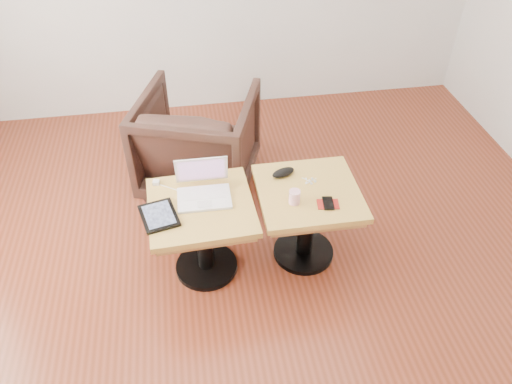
{
  "coord_description": "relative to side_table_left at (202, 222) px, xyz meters",
  "views": [
    {
      "loc": [
        -0.37,
        -1.96,
        2.45
      ],
      "look_at": [
        -0.02,
        0.19,
        0.6
      ],
      "focal_mm": 35.0,
      "sensor_mm": 36.0,
      "label": 1
    }
  ],
  "objects": [
    {
      "name": "room_shell",
      "position": [
        0.34,
        -0.19,
        0.94
      ],
      "size": [
        4.52,
        4.52,
        2.71
      ],
      "color": "maroon",
      "rests_on": "ground"
    },
    {
      "name": "side_table_left",
      "position": [
        0.0,
        0.0,
        0.0
      ],
      "size": [
        0.62,
        0.62,
        0.55
      ],
      "rotation": [
        0.0,
        0.0,
        0.04
      ],
      "color": "black",
      "rests_on": "ground"
    },
    {
      "name": "side_table_right",
      "position": [
        0.64,
        0.02,
        0.0
      ],
      "size": [
        0.6,
        0.6,
        0.55
      ],
      "rotation": [
        0.0,
        0.0,
        -0.0
      ],
      "color": "black",
      "rests_on": "ground"
    },
    {
      "name": "laptop",
      "position": [
        0.02,
        0.09,
        0.18
      ],
      "size": [
        0.31,
        0.28,
        0.22
      ],
      "rotation": [
        0.0,
        0.0,
        -0.02
      ],
      "color": "white",
      "rests_on": "side_table_left"
    },
    {
      "name": "tablet",
      "position": [
        -0.24,
        -0.07,
        0.14
      ],
      "size": [
        0.24,
        0.28,
        0.02
      ],
      "rotation": [
        0.0,
        0.0,
        0.23
      ],
      "color": "black",
      "rests_on": "side_table_left"
    },
    {
      "name": "charging_adapter",
      "position": [
        -0.25,
        0.23,
        0.15
      ],
      "size": [
        0.04,
        0.04,
        0.02
      ],
      "primitive_type": "cube",
      "rotation": [
        0.0,
        0.0,
        -0.2
      ],
      "color": "white",
      "rests_on": "side_table_left"
    },
    {
      "name": "glasses_case",
      "position": [
        0.52,
        0.19,
        0.16
      ],
      "size": [
        0.16,
        0.11,
        0.05
      ],
      "primitive_type": "ellipsoid",
      "rotation": [
        0.0,
        0.0,
        0.35
      ],
      "color": "black",
      "rests_on": "side_table_right"
    },
    {
      "name": "striped_cup",
      "position": [
        0.53,
        -0.07,
        0.18
      ],
      "size": [
        0.07,
        0.07,
        0.08
      ],
      "primitive_type": "cylinder",
      "rotation": [
        0.0,
        0.0,
        -0.05
      ],
      "color": "pink",
      "rests_on": "side_table_right"
    },
    {
      "name": "earbuds_tangle",
      "position": [
        0.67,
        0.1,
        0.14
      ],
      "size": [
        0.08,
        0.06,
        0.02
      ],
      "color": "white",
      "rests_on": "side_table_right"
    },
    {
      "name": "phone_on_sleeve",
      "position": [
        0.72,
        -0.12,
        0.14
      ],
      "size": [
        0.13,
        0.12,
        0.02
      ],
      "rotation": [
        0.0,
        0.0,
        -0.14
      ],
      "color": "maroon",
      "rests_on": "side_table_right"
    },
    {
      "name": "armchair",
      "position": [
        0.04,
        0.91,
        -0.04
      ],
      "size": [
        1.01,
        1.03,
        0.74
      ],
      "primitive_type": "imported",
      "rotation": [
        0.0,
        0.0,
        2.81
      ],
      "color": "black",
      "rests_on": "ground"
    }
  ]
}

